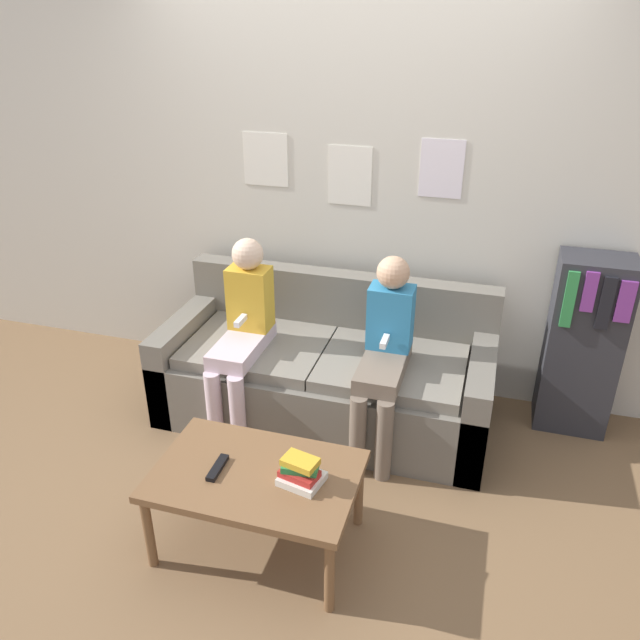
# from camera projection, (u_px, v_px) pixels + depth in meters

# --- Properties ---
(ground_plane) EXTENTS (10.00, 10.00, 0.00)m
(ground_plane) POSITION_uv_depth(u_px,v_px,m) (299.00, 466.00, 3.42)
(ground_plane) COLOR brown
(wall_back) EXTENTS (8.00, 0.06, 2.60)m
(wall_back) POSITION_uv_depth(u_px,v_px,m) (351.00, 185.00, 3.73)
(wall_back) COLOR beige
(wall_back) RESTS_ON ground_plane
(couch) EXTENTS (1.93, 0.84, 0.81)m
(couch) POSITION_uv_depth(u_px,v_px,m) (326.00, 374.00, 3.75)
(couch) COLOR #6B665B
(couch) RESTS_ON ground_plane
(coffee_table) EXTENTS (0.91, 0.59, 0.42)m
(coffee_table) POSITION_uv_depth(u_px,v_px,m) (256.00, 481.00, 2.77)
(coffee_table) COLOR brown
(coffee_table) RESTS_ON ground_plane
(person_left) EXTENTS (0.24, 0.57, 1.11)m
(person_left) POSITION_uv_depth(u_px,v_px,m) (243.00, 327.00, 3.55)
(person_left) COLOR silver
(person_left) RESTS_ON ground_plane
(person_right) EXTENTS (0.24, 0.57, 1.10)m
(person_right) POSITION_uv_depth(u_px,v_px,m) (385.00, 349.00, 3.34)
(person_right) COLOR #756656
(person_right) RESTS_ON ground_plane
(tv_remote) EXTENTS (0.04, 0.17, 0.02)m
(tv_remote) POSITION_uv_depth(u_px,v_px,m) (218.00, 468.00, 2.76)
(tv_remote) COLOR black
(tv_remote) RESTS_ON coffee_table
(book_stack) EXTENTS (0.20, 0.19, 0.13)m
(book_stack) POSITION_uv_depth(u_px,v_px,m) (301.00, 472.00, 2.67)
(book_stack) COLOR silver
(book_stack) RESTS_ON coffee_table
(bookshelf) EXTENTS (0.40, 0.31, 1.06)m
(bookshelf) POSITION_uv_depth(u_px,v_px,m) (582.00, 345.00, 3.55)
(bookshelf) COLOR #2D2D33
(bookshelf) RESTS_ON ground_plane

